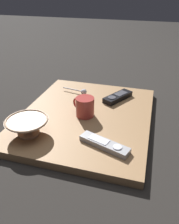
{
  "coord_description": "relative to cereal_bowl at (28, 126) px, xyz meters",
  "views": [
    {
      "loc": [
        -0.8,
        -0.25,
        0.53
      ],
      "look_at": [
        -0.02,
        -0.02,
        0.05
      ],
      "focal_mm": 35.95,
      "sensor_mm": 36.0,
      "label": 1
    }
  ],
  "objects": [
    {
      "name": "tv_remote_far",
      "position": [
        0.01,
        -0.29,
        -0.03
      ],
      "size": [
        0.1,
        0.19,
        0.02
      ],
      "color": "#9E9EA3",
      "rests_on": "table"
    },
    {
      "name": "cereal_bowl",
      "position": [
        0.0,
        0.0,
        0.0
      ],
      "size": [
        0.16,
        0.16,
        0.06
      ],
      "color": "tan",
      "rests_on": "table"
    },
    {
      "name": "teaspoon",
      "position": [
        0.38,
        -0.09,
        -0.02
      ],
      "size": [
        0.04,
        0.13,
        0.03
      ],
      "color": "silver",
      "rests_on": "table"
    },
    {
      "name": "table",
      "position": [
        0.2,
        -0.16,
        -0.05
      ],
      "size": [
        0.65,
        0.54,
        0.03
      ],
      "color": "#936D47",
      "rests_on": "ground"
    },
    {
      "name": "coffee_mug",
      "position": [
        0.19,
        -0.16,
        0.01
      ],
      "size": [
        0.08,
        0.1,
        0.08
      ],
      "color": "#A53833",
      "rests_on": "table"
    },
    {
      "name": "tv_remote_near",
      "position": [
        0.38,
        -0.27,
        -0.02
      ],
      "size": [
        0.17,
        0.13,
        0.03
      ],
      "color": "black",
      "rests_on": "table"
    },
    {
      "name": "ground_plane",
      "position": [
        0.2,
        -0.16,
        -0.07
      ],
      "size": [
        6.0,
        6.0,
        0.0
      ],
      "primitive_type": "plane",
      "color": "black"
    }
  ]
}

